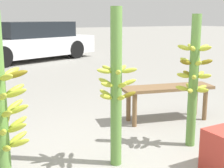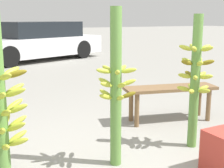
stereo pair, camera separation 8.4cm
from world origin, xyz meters
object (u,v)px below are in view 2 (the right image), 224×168
object	(u,v)px
banana_stalk_center	(116,88)
parked_car	(36,41)
market_bench	(170,93)
banana_stalk_right	(195,78)

from	to	relation	value
banana_stalk_center	parked_car	bearing A→B (deg)	80.89
banana_stalk_center	market_bench	xyz separation A→B (m)	(1.25, 0.78, -0.35)
banana_stalk_center	parked_car	world-z (taller)	banana_stalk_center
banana_stalk_center	market_bench	distance (m)	1.51
banana_stalk_center	market_bench	size ratio (longest dim) A/B	1.15
market_bench	parked_car	distance (m)	7.05
parked_car	banana_stalk_center	bearing A→B (deg)	150.82
banana_stalk_center	parked_car	xyz separation A→B (m)	(1.26, 7.83, -0.14)
market_bench	banana_stalk_right	bearing A→B (deg)	-97.85
banana_stalk_right	market_bench	size ratio (longest dim) A/B	1.10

